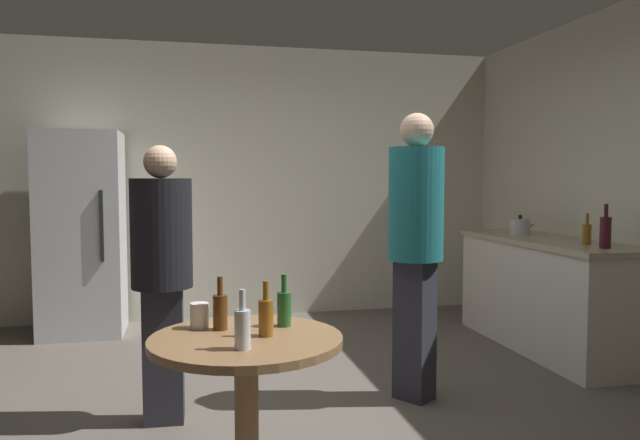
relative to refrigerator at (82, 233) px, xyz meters
name	(u,v)px	position (x,y,z in m)	size (l,w,h in m)	color
ground_plane	(288,418)	(1.48, -2.20, -0.95)	(5.20, 5.20, 0.10)	#5B544C
wall_back	(244,182)	(1.48, 0.43, 0.45)	(5.32, 0.06, 2.70)	beige
refrigerator	(82,233)	(0.00, 0.00, 0.00)	(0.70, 0.68, 1.80)	silver
kitchen_counter	(547,294)	(3.76, -1.34, -0.45)	(0.64, 1.87, 0.90)	beige
kettle	(520,227)	(3.72, -0.99, 0.07)	(0.24, 0.17, 0.18)	#B2B2B7
wine_bottle_on_counter	(605,232)	(3.75, -2.04, 0.12)	(0.08, 0.08, 0.31)	#3F141E
beer_bottle_on_counter	(587,233)	(3.78, -1.79, 0.08)	(0.06, 0.06, 0.23)	#8C5919
foreground_table	(246,361)	(1.14, -3.23, -0.27)	(0.80, 0.80, 0.73)	olive
beer_bottle_amber	(266,316)	(1.22, -3.24, -0.08)	(0.06, 0.06, 0.23)	#8C5919
beer_bottle_brown	(220,310)	(1.04, -3.10, -0.08)	(0.06, 0.06, 0.23)	#593314
beer_bottle_green	(284,307)	(1.32, -3.09, -0.08)	(0.06, 0.06, 0.23)	#26662D
beer_bottle_clear	(243,327)	(1.10, -3.42, -0.08)	(0.06, 0.06, 0.23)	silver
plastic_cup_white	(200,316)	(0.95, -3.05, -0.11)	(0.08, 0.08, 0.11)	white
person_in_black_shirt	(162,263)	(0.77, -2.21, 0.01)	(0.35, 0.35, 1.57)	#2D2D38
person_in_teal_shirt	(416,233)	(2.29, -2.17, 0.15)	(0.47, 0.47, 1.79)	#2D2D38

